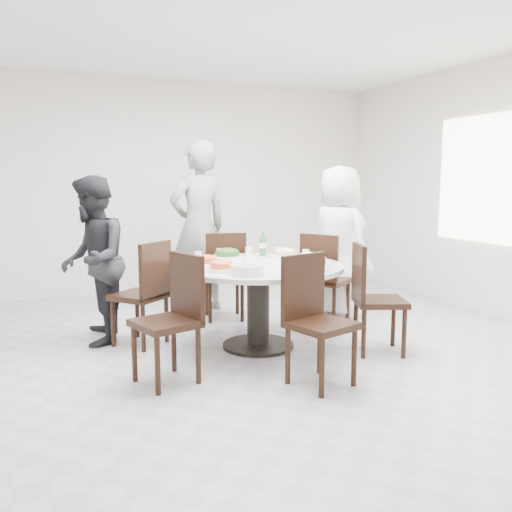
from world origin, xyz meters
name	(u,v)px	position (x,y,z in m)	size (l,w,h in m)	color
floor	(248,352)	(0.00, 0.00, 0.00)	(6.00, 6.00, 0.01)	#AAAAAF
ceiling	(248,15)	(0.00, 0.00, 2.80)	(6.00, 6.00, 0.01)	white
wall_back	(166,187)	(0.00, 3.00, 1.40)	(6.00, 0.01, 2.80)	silver
dining_table	(258,306)	(0.14, 0.12, 0.38)	(1.50, 1.50, 0.75)	silver
chair_ne	(327,278)	(1.12, 0.61, 0.47)	(0.42, 0.42, 0.95)	black
chair_n	(224,275)	(0.19, 1.19, 0.47)	(0.42, 0.42, 0.95)	black
chair_nw	(139,293)	(-0.82, 0.60, 0.47)	(0.42, 0.42, 0.95)	black
chair_sw	(165,320)	(-0.82, -0.42, 0.47)	(0.42, 0.42, 0.95)	black
chair_s	(321,322)	(0.21, -0.90, 0.47)	(0.42, 0.42, 0.95)	black
chair_se	(380,299)	(1.06, -0.42, 0.47)	(0.42, 0.42, 0.95)	black
diner_right	(339,242)	(1.40, 0.85, 0.82)	(0.80, 0.52, 1.65)	white
diner_middle	(198,227)	(0.05, 1.66, 0.96)	(0.70, 0.46, 1.93)	black
diner_left	(93,260)	(-1.19, 0.82, 0.77)	(0.75, 0.58, 1.53)	black
dish_greens	(227,254)	(0.02, 0.59, 0.79)	(0.30, 0.30, 0.08)	white
dish_pale	(285,254)	(0.54, 0.41, 0.79)	(0.26, 0.26, 0.07)	white
dish_orange	(205,262)	(-0.30, 0.26, 0.78)	(0.24, 0.24, 0.07)	white
dish_redbrown	(312,261)	(0.58, -0.06, 0.79)	(0.28, 0.28, 0.07)	white
dish_tofu	(221,267)	(-0.27, -0.08, 0.78)	(0.25, 0.25, 0.06)	white
rice_bowl	(310,264)	(0.42, -0.32, 0.81)	(0.26, 0.26, 0.11)	silver
soup_bowl	(247,270)	(-0.14, -0.33, 0.79)	(0.26, 0.26, 0.08)	white
beverage_bottle	(263,244)	(0.41, 0.63, 0.87)	(0.07, 0.07, 0.23)	#296735
tea_cups	(235,251)	(0.15, 0.75, 0.79)	(0.07, 0.07, 0.08)	white
chopsticks	(230,255)	(0.12, 0.77, 0.76)	(0.24, 0.04, 0.01)	tan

